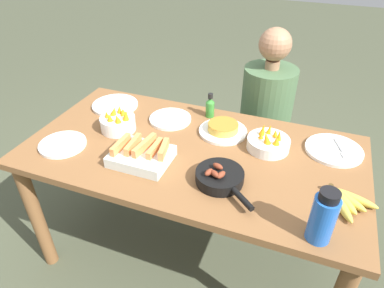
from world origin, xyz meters
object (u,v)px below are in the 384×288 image
at_px(empty_plate_mid_edge, 334,150).
at_px(fruit_bowl_citrus, 118,122).
at_px(empty_plate_near_front, 115,105).
at_px(empty_plate_far_left, 170,119).
at_px(banana_bunch, 345,200).
at_px(person_figure, 263,133).
at_px(hot_sauce_bottle, 210,107).
at_px(water_bottle, 323,217).
at_px(empty_plate_far_right, 63,144).
at_px(fruit_bowl_mango, 268,143).
at_px(melon_tray, 142,154).
at_px(frittata_plate_center, 223,129).
at_px(skillet, 220,177).

distance_m(empty_plate_mid_edge, fruit_bowl_citrus, 1.07).
bearing_deg(empty_plate_near_front, empty_plate_far_left, -4.61).
relative_size(banana_bunch, person_figure, 0.17).
relative_size(empty_plate_near_front, empty_plate_far_left, 1.16).
bearing_deg(banana_bunch, empty_plate_far_left, 159.34).
height_order(empty_plate_mid_edge, hot_sauce_bottle, hot_sauce_bottle).
distance_m(empty_plate_near_front, fruit_bowl_citrus, 0.26).
height_order(fruit_bowl_citrus, water_bottle, water_bottle).
distance_m(empty_plate_far_left, hot_sauce_bottle, 0.23).
height_order(empty_plate_far_right, fruit_bowl_mango, fruit_bowl_mango).
bearing_deg(water_bottle, banana_bunch, 68.03).
relative_size(melon_tray, person_figure, 0.22).
relative_size(fruit_bowl_citrus, person_figure, 0.15).
xyz_separation_m(melon_tray, empty_plate_near_front, (-0.39, 0.40, -0.03)).
distance_m(frittata_plate_center, empty_plate_near_front, 0.67).
distance_m(water_bottle, person_figure, 1.14).
xyz_separation_m(fruit_bowl_citrus, person_figure, (0.65, 0.65, -0.31)).
relative_size(empty_plate_near_front, hot_sauce_bottle, 1.89).
bearing_deg(empty_plate_far_right, banana_bunch, 3.19).
bearing_deg(empty_plate_mid_edge, banana_bunch, -81.67).
xyz_separation_m(empty_plate_far_left, fruit_bowl_citrus, (-0.21, -0.18, 0.04)).
xyz_separation_m(empty_plate_far_right, water_bottle, (1.19, -0.14, 0.09)).
bearing_deg(fruit_bowl_citrus, fruit_bowl_mango, 8.19).
bearing_deg(fruit_bowl_citrus, banana_bunch, -8.00).
height_order(empty_plate_mid_edge, water_bottle, water_bottle).
bearing_deg(skillet, fruit_bowl_citrus, -158.34).
bearing_deg(melon_tray, skillet, -2.80).
distance_m(banana_bunch, empty_plate_near_front, 1.30).
bearing_deg(empty_plate_mid_edge, frittata_plate_center, -176.52).
distance_m(banana_bunch, skillet, 0.49).
xyz_separation_m(skillet, person_figure, (0.04, 0.86, -0.30)).
distance_m(skillet, empty_plate_near_front, 0.87).
bearing_deg(water_bottle, empty_plate_far_left, 145.82).
bearing_deg(empty_plate_near_front, banana_bunch, -16.24).
relative_size(empty_plate_near_front, water_bottle, 1.22).
bearing_deg(frittata_plate_center, skillet, -75.10).
distance_m(frittata_plate_center, hot_sauce_bottle, 0.18).
xyz_separation_m(skillet, fruit_bowl_mango, (0.14, 0.32, 0.01)).
distance_m(fruit_bowl_citrus, hot_sauce_bottle, 0.50).
bearing_deg(water_bottle, frittata_plate_center, 133.54).
relative_size(empty_plate_far_right, hot_sauce_bottle, 1.62).
height_order(empty_plate_far_left, empty_plate_mid_edge, same).
bearing_deg(banana_bunch, person_figure, 119.11).
xyz_separation_m(skillet, empty_plate_near_front, (-0.76, 0.42, -0.02)).
bearing_deg(person_figure, empty_plate_far_left, -133.22).
bearing_deg(melon_tray, empty_plate_far_left, 93.99).
relative_size(empty_plate_mid_edge, fruit_bowl_citrus, 1.48).
xyz_separation_m(empty_plate_mid_edge, hot_sauce_bottle, (-0.65, 0.10, 0.05)).
bearing_deg(skillet, banana_bunch, 47.11).
bearing_deg(skillet, empty_plate_mid_edge, 83.53).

